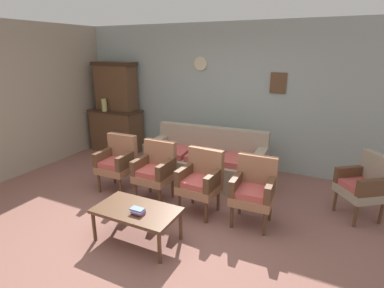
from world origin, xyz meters
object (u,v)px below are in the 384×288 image
(armchair_by_doorway, at_px, (155,169))
(wingback_chair_by_fireplace, at_px, (365,184))
(floral_couch, at_px, (206,162))
(armchair_near_cabinet, at_px, (117,160))
(book_stack_on_table, at_px, (138,211))
(side_cabinet, at_px, (117,130))
(armchair_row_middle, at_px, (201,179))
(vase_on_cabinet, at_px, (104,105))
(coffee_table, at_px, (137,212))
(armchair_near_couch_end, at_px, (254,188))

(armchair_by_doorway, xyz_separation_m, wingback_chair_by_fireplace, (2.81, 0.78, 0.00))
(floral_couch, height_order, wingback_chair_by_fireplace, same)
(armchair_near_cabinet, bearing_deg, floral_couch, 40.32)
(book_stack_on_table, bearing_deg, side_cabinet, 133.28)
(armchair_row_middle, bearing_deg, book_stack_on_table, -106.98)
(side_cabinet, height_order, armchair_near_cabinet, side_cabinet)
(armchair_near_cabinet, distance_m, armchair_by_doorway, 0.74)
(wingback_chair_by_fireplace, height_order, book_stack_on_table, wingback_chair_by_fireplace)
(vase_on_cabinet, distance_m, armchair_row_middle, 3.35)
(vase_on_cabinet, xyz_separation_m, armchair_row_middle, (2.96, -1.45, -0.57))
(armchair_by_doorway, relative_size, book_stack_on_table, 5.24)
(coffee_table, relative_size, book_stack_on_table, 5.83)
(floral_couch, height_order, armchair_near_cabinet, same)
(armchair_by_doorway, xyz_separation_m, armchair_near_couch_end, (1.51, -0.00, 0.00))
(side_cabinet, xyz_separation_m, wingback_chair_by_fireplace, (4.87, -0.81, 0.03))
(side_cabinet, xyz_separation_m, floral_couch, (2.46, -0.60, -0.14))
(side_cabinet, height_order, floral_couch, side_cabinet)
(armchair_near_cabinet, bearing_deg, book_stack_on_table, -42.56)
(floral_couch, bearing_deg, coffee_table, -90.98)
(floral_couch, bearing_deg, wingback_chair_by_fireplace, -5.05)
(floral_couch, xyz_separation_m, wingback_chair_by_fireplace, (2.40, -0.21, 0.17))
(side_cabinet, relative_size, vase_on_cabinet, 4.27)
(armchair_near_cabinet, relative_size, coffee_table, 0.90)
(armchair_near_cabinet, height_order, coffee_table, armchair_near_cabinet)
(armchair_near_couch_end, relative_size, book_stack_on_table, 5.24)
(vase_on_cabinet, xyz_separation_m, armchair_near_couch_end, (3.70, -1.41, -0.57))
(side_cabinet, xyz_separation_m, armchair_near_couch_end, (3.57, -1.59, 0.03))
(floral_couch, height_order, coffee_table, floral_couch)
(armchair_near_couch_end, distance_m, wingback_chair_by_fireplace, 1.52)
(armchair_near_cabinet, xyz_separation_m, book_stack_on_table, (1.20, -1.10, -0.05))
(book_stack_on_table, bearing_deg, floral_couch, 91.37)
(armchair_near_couch_end, distance_m, book_stack_on_table, 1.50)
(armchair_near_cabinet, bearing_deg, armchair_by_doorway, -1.71)
(armchair_by_doorway, height_order, armchair_near_couch_end, same)
(coffee_table, bearing_deg, armchair_near_cabinet, 137.51)
(side_cabinet, distance_m, wingback_chair_by_fireplace, 4.93)
(armchair_by_doorway, relative_size, armchair_near_couch_end, 1.00)
(armchair_by_doorway, relative_size, wingback_chair_by_fireplace, 1.00)
(floral_couch, xyz_separation_m, book_stack_on_table, (0.05, -2.07, 0.13))
(armchair_near_cabinet, distance_m, coffee_table, 1.51)
(armchair_near_couch_end, relative_size, coffee_table, 0.90)
(side_cabinet, xyz_separation_m, vase_on_cabinet, (-0.13, -0.18, 0.60))
(vase_on_cabinet, bearing_deg, wingback_chair_by_fireplace, -7.14)
(vase_on_cabinet, relative_size, armchair_row_middle, 0.30)
(side_cabinet, bearing_deg, wingback_chair_by_fireplace, -9.43)
(book_stack_on_table, bearing_deg, coffee_table, 136.56)
(wingback_chair_by_fireplace, bearing_deg, armchair_by_doorway, -164.42)
(vase_on_cabinet, distance_m, armchair_near_cabinet, 2.08)
(armchair_near_couch_end, bearing_deg, armchair_by_doorway, 179.89)
(armchair_by_doorway, distance_m, armchair_row_middle, 0.77)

